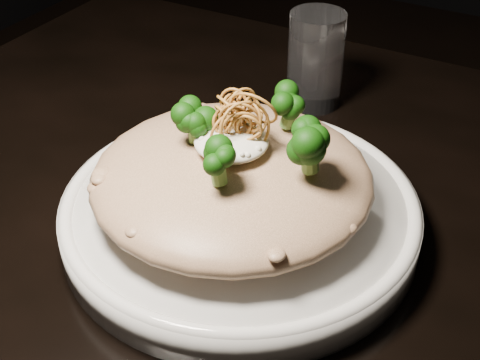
# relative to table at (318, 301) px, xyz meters

# --- Properties ---
(table) EXTENTS (1.10, 0.80, 0.75)m
(table) POSITION_rel_table_xyz_m (0.00, 0.00, 0.00)
(table) COLOR black
(table) RESTS_ON ground
(plate) EXTENTS (0.32, 0.32, 0.03)m
(plate) POSITION_rel_table_xyz_m (-0.07, -0.03, 0.10)
(plate) COLOR white
(plate) RESTS_ON table
(risotto) EXTENTS (0.24, 0.24, 0.05)m
(risotto) POSITION_rel_table_xyz_m (-0.08, -0.03, 0.14)
(risotto) COLOR brown
(risotto) RESTS_ON plate
(broccoli) EXTENTS (0.15, 0.15, 0.06)m
(broccoli) POSITION_rel_table_xyz_m (-0.07, -0.02, 0.20)
(broccoli) COLOR black
(broccoli) RESTS_ON risotto
(cheese) EXTENTS (0.06, 0.06, 0.02)m
(cheese) POSITION_rel_table_xyz_m (-0.08, -0.03, 0.18)
(cheese) COLOR white
(cheese) RESTS_ON risotto
(shallots) EXTENTS (0.06, 0.06, 0.04)m
(shallots) POSITION_rel_table_xyz_m (-0.08, -0.02, 0.21)
(shallots) COLOR brown
(shallots) RESTS_ON cheese
(drinking_glass) EXTENTS (0.07, 0.07, 0.11)m
(drinking_glass) POSITION_rel_table_xyz_m (-0.11, 0.22, 0.14)
(drinking_glass) COLOR white
(drinking_glass) RESTS_ON table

